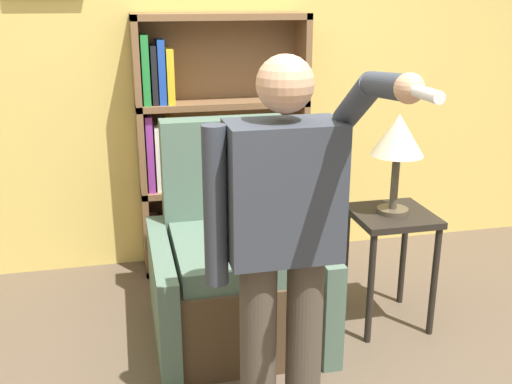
# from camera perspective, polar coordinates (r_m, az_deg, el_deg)

# --- Properties ---
(wall_back) EXTENTS (8.00, 0.11, 2.80)m
(wall_back) POSITION_cam_1_polar(r_m,az_deg,el_deg) (4.05, -3.29, 12.78)
(wall_back) COLOR #E0C160
(wall_back) RESTS_ON ground_plane
(bookcase) EXTENTS (1.11, 0.28, 1.69)m
(bookcase) POSITION_cam_1_polar(r_m,az_deg,el_deg) (3.98, -4.89, 3.86)
(bookcase) COLOR brown
(bookcase) RESTS_ON ground_plane
(armchair) EXTENTS (0.90, 0.91, 1.14)m
(armchair) POSITION_cam_1_polar(r_m,az_deg,el_deg) (3.31, -2.07, -7.44)
(armchair) COLOR #4C3823
(armchair) RESTS_ON ground_plane
(person_standing) EXTENTS (0.58, 0.78, 1.60)m
(person_standing) POSITION_cam_1_polar(r_m,az_deg,el_deg) (2.30, 2.62, -4.27)
(person_standing) COLOR #473D33
(person_standing) RESTS_ON ground_plane
(side_table) EXTENTS (0.42, 0.42, 0.67)m
(side_table) POSITION_cam_1_polar(r_m,az_deg,el_deg) (3.39, 12.71, -3.97)
(side_table) COLOR black
(side_table) RESTS_ON ground_plane
(table_lamp) EXTENTS (0.28, 0.28, 0.54)m
(table_lamp) POSITION_cam_1_polar(r_m,az_deg,el_deg) (3.23, 13.37, 4.92)
(table_lamp) COLOR #4C4233
(table_lamp) RESTS_ON side_table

